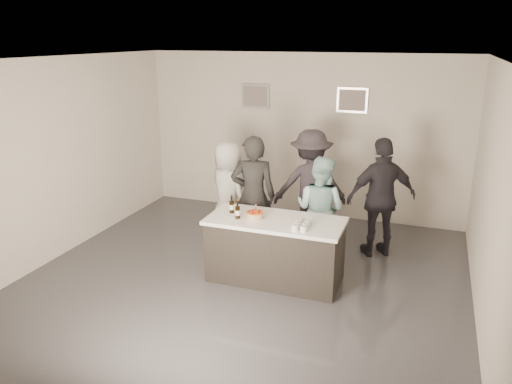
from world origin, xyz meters
TOP-DOWN VIEW (x-y plane):
  - floor at (0.00, 0.00)m, footprint 6.00×6.00m
  - ceiling at (0.00, 0.00)m, footprint 6.00×6.00m
  - wall_back at (0.00, 3.00)m, footprint 6.00×0.04m
  - wall_front at (0.00, -3.00)m, footprint 6.00×0.04m
  - wall_left at (-3.00, 0.00)m, footprint 0.04×6.00m
  - wall_right at (3.00, 0.00)m, footprint 0.04×6.00m
  - picture_left at (-0.90, 2.97)m, footprint 0.54×0.04m
  - picture_right at (0.90, 2.97)m, footprint 0.54×0.04m
  - bar_counter at (0.40, 0.18)m, footprint 1.86×0.86m
  - cake at (0.11, 0.13)m, footprint 0.24×0.24m
  - beer_bottle_a at (-0.26, 0.22)m, footprint 0.07×0.07m
  - beer_bottle_b at (-0.10, 0.03)m, footprint 0.07×0.07m
  - tumbler_cluster at (0.81, 0.03)m, footprint 0.19×0.40m
  - candles at (0.04, -0.17)m, footprint 0.24×0.08m
  - person_main_black at (-0.19, 0.89)m, footprint 0.78×0.62m
  - person_main_blue at (0.82, 1.03)m, footprint 0.92×0.80m
  - person_guest_left at (-0.76, 1.27)m, footprint 0.98×0.88m
  - person_guest_right at (1.65, 1.53)m, footprint 1.17×0.93m
  - person_guest_back at (0.47, 1.83)m, footprint 1.35×1.03m

SIDE VIEW (x-z plane):
  - floor at x=0.00m, z-range 0.00..0.00m
  - bar_counter at x=0.40m, z-range 0.00..0.90m
  - person_main_blue at x=0.82m, z-range 0.00..1.62m
  - person_guest_left at x=-0.76m, z-range 0.00..1.68m
  - candles at x=0.04m, z-range 0.90..0.91m
  - person_guest_back at x=0.47m, z-range 0.00..1.85m
  - person_guest_right at x=1.65m, z-range 0.00..1.85m
  - cake at x=0.11m, z-range 0.90..0.97m
  - tumbler_cluster at x=0.81m, z-range 0.90..0.98m
  - person_main_black at x=-0.19m, z-range 0.00..1.89m
  - beer_bottle_a at x=-0.26m, z-range 0.90..1.16m
  - beer_bottle_b at x=-0.10m, z-range 0.90..1.16m
  - wall_back at x=0.00m, z-range 0.00..3.00m
  - wall_front at x=0.00m, z-range 0.00..3.00m
  - wall_left at x=-3.00m, z-range 0.00..3.00m
  - wall_right at x=3.00m, z-range 0.00..3.00m
  - picture_left at x=-0.90m, z-range 1.98..2.42m
  - picture_right at x=0.90m, z-range 1.98..2.42m
  - ceiling at x=0.00m, z-range 3.00..3.00m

